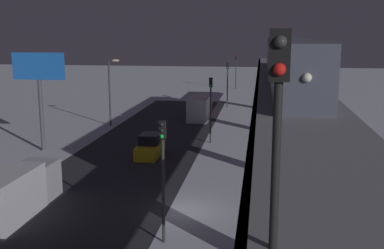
{
  "coord_description": "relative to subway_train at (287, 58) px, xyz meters",
  "views": [
    {
      "loc": [
        -4.39,
        26.7,
        10.71
      ],
      "look_at": [
        2.22,
        -18.27,
        1.73
      ],
      "focal_mm": 44.08,
      "sensor_mm": 36.0,
      "label": 1
    }
  ],
  "objects": [
    {
      "name": "traffic_light_mid",
      "position": [
        6.84,
        -4.23,
        -4.35
      ],
      "size": [
        0.32,
        0.44,
        6.4
      ],
      "color": "#2D2D2D",
      "rests_on": "ground_plane"
    },
    {
      "name": "commercial_billboard",
      "position": [
        21.7,
        0.93,
        -1.71
      ],
      "size": [
        4.8,
        0.36,
        8.9
      ],
      "color": "#4C4C51",
      "rests_on": "ground_plane"
    },
    {
      "name": "avenue_asphalt",
      "position": [
        12.94,
        13.79,
        -8.54
      ],
      "size": [
        11.0,
        91.23,
        0.01
      ],
      "primitive_type": "cube",
      "color": "#28282D",
      "rests_on": "ground_plane"
    },
    {
      "name": "elevated_railway",
      "position": [
        0.09,
        13.79,
        -2.7
      ],
      "size": [
        5.0,
        91.23,
        6.76
      ],
      "color": "slate",
      "rests_on": "ground_plane"
    },
    {
      "name": "rail_signal",
      "position": [
        1.79,
        32.26,
        0.95
      ],
      "size": [
        0.36,
        0.41,
        4.0
      ],
      "color": "black",
      "rests_on": "elevated_railway"
    },
    {
      "name": "box_truck",
      "position": [
        9.54,
        -17.04,
        -7.2
      ],
      "size": [
        2.4,
        7.4,
        2.8
      ],
      "color": "#A51E1E",
      "rests_on": "ground_plane"
    },
    {
      "name": "traffic_light_distant",
      "position": [
        6.84,
        -49.13,
        -4.35
      ],
      "size": [
        0.32,
        0.44,
        6.4
      ],
      "color": "#2D2D2D",
      "rests_on": "ground_plane"
    },
    {
      "name": "sedan_yellow_2",
      "position": [
        11.54,
        1.42,
        -7.74
      ],
      "size": [
        1.8,
        4.59,
        1.97
      ],
      "rotation": [
        0.0,
        0.0,
        3.14
      ],
      "color": "gold",
      "rests_on": "ground_plane"
    },
    {
      "name": "street_lamp_far",
      "position": [
        19.01,
        -11.21,
        -3.73
      ],
      "size": [
        1.35,
        0.44,
        7.65
      ],
      "color": "#38383D",
      "rests_on": "ground_plane"
    },
    {
      "name": "traffic_light_near",
      "position": [
        6.84,
        18.22,
        -4.35
      ],
      "size": [
        0.32,
        0.44,
        6.4
      ],
      "color": "#2D2D2D",
      "rests_on": "ground_plane"
    },
    {
      "name": "traffic_light_far",
      "position": [
        6.84,
        -26.68,
        -4.35
      ],
      "size": [
        0.32,
        0.44,
        6.4
      ],
      "color": "#2D2D2D",
      "rests_on": "ground_plane"
    },
    {
      "name": "delivery_van",
      "position": [
        16.34,
        15.56,
        -7.2
      ],
      "size": [
        2.4,
        7.4,
        2.8
      ],
      "color": "#B2B2B7",
      "rests_on": "ground_plane"
    },
    {
      "name": "subway_train",
      "position": [
        0.0,
        0.0,
        0.0
      ],
      "size": [
        2.94,
        36.87,
        3.4
      ],
      "color": "#4C5160",
      "rests_on": "elevated_railway"
    },
    {
      "name": "ground_plane",
      "position": [
        6.48,
        13.79,
        -8.54
      ],
      "size": [
        240.0,
        240.0,
        0.0
      ],
      "primitive_type": "plane",
      "color": "silver"
    }
  ]
}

